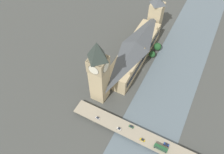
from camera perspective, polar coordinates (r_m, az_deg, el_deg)
The scene contains 14 objects.
ground_plane at distance 237.49m, azimuth 8.09°, elevation 2.04°, with size 600.00×600.00×0.00m, color #424442.
river_water at distance 233.99m, azimuth 15.29°, elevation -0.76°, with size 51.92×360.00×0.30m, color slate.
parliament_hall at distance 235.83m, azimuth 6.03°, elevation 6.67°, with size 22.64×95.85×26.88m.
clock_tower at distance 184.92m, azimuth -3.52°, elevation 1.53°, with size 15.14×15.14×70.27m.
victoria_tower at distance 274.32m, azimuth 11.37°, elevation 15.63°, with size 14.96×14.96×47.44m.
road_bridge at distance 192.48m, azimuth 8.71°, elevation -15.54°, with size 135.83×13.51×4.26m.
double_decker_bus_lead at distance 187.91m, azimuth 12.62°, elevation -17.62°, with size 11.17×2.60×4.62m.
car_northbound_lead at distance 193.76m, azimuth 5.08°, elevation -12.78°, with size 4.39×1.89×1.34m.
car_northbound_mid at distance 192.20m, azimuth 1.86°, elevation -13.37°, with size 4.05×1.89×1.47m.
car_northbound_tail at distance 197.17m, azimuth -3.79°, elevation -10.62°, with size 3.93×1.78×1.33m.
car_southbound_mid at distance 189.90m, azimuth 7.96°, elevation -15.97°, with size 4.37×1.80×1.35m.
car_southbound_tail at distance 192.05m, azimuth 14.03°, elevation -16.72°, with size 4.58×1.94×1.29m.
tree_embankment_near at distance 255.29m, azimuth 11.80°, elevation 7.79°, with size 8.63×8.63×10.63m.
tree_embankment_mid at distance 246.97m, azimuth 10.45°, elevation 5.87°, with size 7.09×7.09×8.77m.
Camera 1 is at (-40.91, 150.33, 179.24)m, focal length 35.00 mm.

